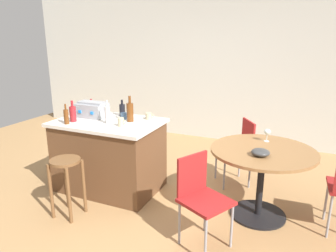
# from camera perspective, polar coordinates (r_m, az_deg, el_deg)

# --- Properties ---
(ground_plane) EXTENTS (8.80, 8.80, 0.00)m
(ground_plane) POSITION_cam_1_polar(r_m,az_deg,el_deg) (3.73, -4.16, -14.81)
(ground_plane) COLOR #A37A4C
(back_wall) EXTENTS (8.00, 0.10, 2.70)m
(back_wall) POSITION_cam_1_polar(r_m,az_deg,el_deg) (5.94, 8.96, 10.40)
(back_wall) COLOR beige
(back_wall) RESTS_ON ground_plane
(kitchen_island) EXTENTS (1.29, 0.86, 0.90)m
(kitchen_island) POSITION_cam_1_polar(r_m,az_deg,el_deg) (4.08, -10.51, -5.15)
(kitchen_island) COLOR brown
(kitchen_island) RESTS_ON ground_plane
(wooden_stool) EXTENTS (0.32, 0.32, 0.65)m
(wooden_stool) POSITION_cam_1_polar(r_m,az_deg,el_deg) (3.58, -17.86, -8.46)
(wooden_stool) COLOR brown
(wooden_stool) RESTS_ON ground_plane
(dining_table) EXTENTS (1.08, 1.08, 0.77)m
(dining_table) POSITION_cam_1_polar(r_m,az_deg,el_deg) (3.49, 16.58, -6.83)
(dining_table) COLOR black
(dining_table) RESTS_ON ground_plane
(folding_chair_near) EXTENTS (0.54, 0.54, 0.86)m
(folding_chair_near) POSITION_cam_1_polar(r_m,az_deg,el_deg) (2.98, 5.94, -12.11)
(folding_chair_near) COLOR maroon
(folding_chair_near) RESTS_ON ground_plane
(folding_chair_left) EXTENTS (0.55, 0.55, 0.86)m
(folding_chair_left) POSITION_cam_1_polar(r_m,az_deg,el_deg) (4.23, 12.64, -3.72)
(folding_chair_left) COLOR maroon
(folding_chair_left) RESTS_ON ground_plane
(toolbox) EXTENTS (0.37, 0.27, 0.20)m
(toolbox) POSITION_cam_1_polar(r_m,az_deg,el_deg) (4.18, -13.51, 2.90)
(toolbox) COLOR gray
(toolbox) RESTS_ON kitchen_island
(bottle_0) EXTENTS (0.08, 0.08, 0.18)m
(bottle_0) POSITION_cam_1_polar(r_m,az_deg,el_deg) (4.46, -13.65, 3.37)
(bottle_0) COLOR maroon
(bottle_0) RESTS_ON kitchen_island
(bottle_1) EXTENTS (0.06, 0.06, 0.24)m
(bottle_1) POSITION_cam_1_polar(r_m,az_deg,el_deg) (3.91, -17.92, 1.66)
(bottle_1) COLOR #603314
(bottle_1) RESTS_ON kitchen_island
(bottle_2) EXTENTS (0.06, 0.06, 0.28)m
(bottle_2) POSITION_cam_1_polar(r_m,az_deg,el_deg) (3.81, -10.88, 2.06)
(bottle_2) COLOR #B7B2AD
(bottle_2) RESTS_ON kitchen_island
(bottle_3) EXTENTS (0.08, 0.08, 0.31)m
(bottle_3) POSITION_cam_1_polar(r_m,az_deg,el_deg) (3.86, -6.87, 2.58)
(bottle_3) COLOR #603314
(bottle_3) RESTS_ON kitchen_island
(bottle_4) EXTENTS (0.07, 0.07, 0.21)m
(bottle_4) POSITION_cam_1_polar(r_m,az_deg,el_deg) (4.15, -8.26, 2.92)
(bottle_4) COLOR black
(bottle_4) RESTS_ON kitchen_island
(bottle_5) EXTENTS (0.08, 0.08, 0.26)m
(bottle_5) POSITION_cam_1_polar(r_m,az_deg,el_deg) (4.00, -16.80, 2.18)
(bottle_5) COLOR maroon
(bottle_5) RESTS_ON kitchen_island
(cup_0) EXTENTS (0.12, 0.08, 0.08)m
(cup_0) POSITION_cam_1_polar(r_m,az_deg,el_deg) (3.95, -3.48, 1.79)
(cup_0) COLOR tan
(cup_0) RESTS_ON kitchen_island
(cup_1) EXTENTS (0.11, 0.07, 0.10)m
(cup_1) POSITION_cam_1_polar(r_m,az_deg,el_deg) (3.68, -8.48, 0.71)
(cup_1) COLOR tan
(cup_1) RESTS_ON kitchen_island
(cup_2) EXTENTS (0.11, 0.08, 0.08)m
(cup_2) POSITION_cam_1_polar(r_m,az_deg,el_deg) (4.00, -7.98, 1.83)
(cup_2) COLOR #4C7099
(cup_2) RESTS_ON kitchen_island
(wine_glass) EXTENTS (0.07, 0.07, 0.14)m
(wine_glass) POSITION_cam_1_polar(r_m,az_deg,el_deg) (3.67, 17.48, -1.08)
(wine_glass) COLOR silver
(wine_glass) RESTS_ON dining_table
(serving_bowl) EXTENTS (0.18, 0.18, 0.07)m
(serving_bowl) POSITION_cam_1_polar(r_m,az_deg,el_deg) (3.23, 16.35, -4.59)
(serving_bowl) COLOR #383838
(serving_bowl) RESTS_ON dining_table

